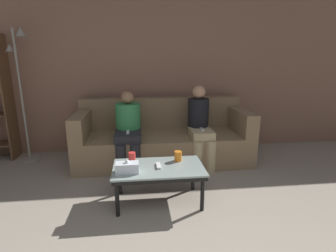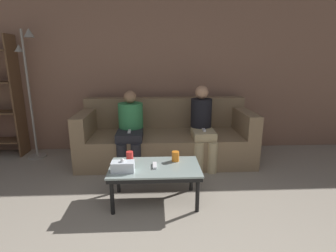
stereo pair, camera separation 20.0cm
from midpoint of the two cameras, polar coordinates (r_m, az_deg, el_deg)
The scene contains 10 objects.
wall_back at distance 4.23m, azimuth 0.57°, elevation 12.37°, with size 12.00×0.06×2.60m.
couch at distance 3.86m, azimuth 1.01°, elevation -2.72°, with size 2.43×0.95×0.87m.
coffee_table at distance 2.71m, azimuth -0.74°, elevation -9.63°, with size 0.92×0.54×0.39m.
cup_near_left at distance 2.84m, azimuth -6.34°, elevation -6.54°, with size 0.08×0.08×0.10m.
cup_near_right at distance 2.81m, azimuth 3.69°, elevation -6.63°, with size 0.08×0.08×0.11m.
tissue_box at distance 2.58m, azimuth -7.61°, elevation -8.75°, with size 0.22×0.12×0.13m.
game_remote at distance 2.69m, azimuth -0.75°, elevation -8.61°, with size 0.04×0.15×0.02m.
standing_lamp at distance 4.21m, azimuth -26.78°, elevation 8.67°, with size 0.31×0.26×1.86m.
seated_person_left_end at distance 3.58m, azimuth -6.63°, elevation -0.17°, with size 0.34×0.66×1.03m.
seated_person_mid_left at distance 3.64m, azimuth 9.03°, elevation 0.30°, with size 0.31×0.62×1.10m.
Camera 2 is at (-0.15, -0.61, 1.45)m, focal length 28.00 mm.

